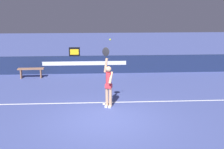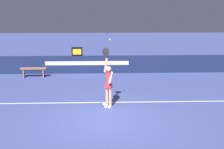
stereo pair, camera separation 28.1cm
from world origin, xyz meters
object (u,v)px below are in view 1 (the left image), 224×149
Objects in this scene: speed_display at (74,52)px; tennis_player at (108,83)px; courtside_bench_near at (31,71)px; tennis_ball at (110,40)px.

tennis_player is (1.62, -5.79, -0.28)m from speed_display.
speed_display is 2.59m from courtside_bench_near.
tennis_player is at bearing 103.52° from tennis_ball.
tennis_ball is at bearing -74.47° from speed_display.
tennis_player is 35.35× the size of tennis_ball.
speed_display is 6.39m from tennis_ball.
tennis_player reaches higher than speed_display.
speed_display is 0.44× the size of courtside_bench_near.
courtside_bench_near is (-3.89, 4.88, -0.57)m from tennis_player.
tennis_ball is at bearing -76.48° from tennis_player.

